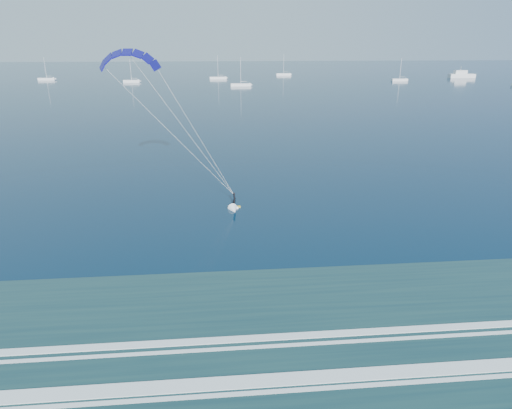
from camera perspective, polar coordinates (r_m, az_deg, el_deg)
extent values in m
cube|color=#1E423F|center=(30.63, 8.53, -17.46)|extent=(600.00, 22.00, 0.03)
cube|color=white|center=(28.74, 9.76, -20.39)|extent=(600.00, 1.10, 0.07)
cube|color=white|center=(31.79, 7.88, -15.82)|extent=(600.00, 0.70, 0.07)
cube|color=yellow|center=(53.79, -2.71, -0.27)|extent=(1.40, 0.45, 0.08)
imported|color=black|center=(53.49, -2.73, 0.64)|extent=(0.47, 0.66, 1.72)
cone|color=white|center=(52.55, -2.81, -0.71)|extent=(1.31, 1.74, 1.10)
cube|color=silver|center=(275.46, 24.32, 14.45)|extent=(13.83, 3.69, 2.03)
cube|color=silver|center=(274.86, 24.19, 14.87)|extent=(6.46, 2.95, 1.84)
cylinder|color=silver|center=(274.76, 24.25, 15.27)|extent=(0.16, 0.16, 2.00)
cube|color=silver|center=(230.52, -15.29, 14.65)|extent=(7.54, 2.40, 1.20)
cylinder|color=silver|center=(230.17, -15.41, 15.94)|extent=(0.18, 0.18, 9.31)
cylinder|color=silver|center=(230.22, -15.02, 15.01)|extent=(2.60, 0.12, 0.12)
cube|color=silver|center=(243.72, -4.76, 15.49)|extent=(8.62, 2.40, 1.20)
cylinder|color=silver|center=(243.36, -4.80, 16.85)|extent=(0.18, 0.18, 10.43)
cylinder|color=silver|center=(243.64, -4.47, 15.82)|extent=(2.60, 0.12, 0.12)
cube|color=silver|center=(204.27, -1.92, 14.73)|extent=(8.75, 2.40, 1.20)
cylinder|color=silver|center=(203.83, -1.94, 16.43)|extent=(0.18, 0.18, 10.94)
cylinder|color=silver|center=(204.22, -1.57, 15.13)|extent=(2.60, 0.12, 0.12)
cube|color=silver|center=(270.03, 3.46, 15.93)|extent=(8.35, 2.40, 1.20)
cylinder|color=silver|center=(269.72, 3.48, 17.13)|extent=(0.18, 0.18, 10.20)
cylinder|color=silver|center=(270.13, 3.72, 16.22)|extent=(2.60, 0.12, 0.12)
cube|color=silver|center=(241.31, 17.50, 14.64)|extent=(7.73, 2.40, 1.20)
cylinder|color=silver|center=(240.98, 17.63, 15.90)|extent=(0.18, 0.18, 9.49)
cylinder|color=silver|center=(241.67, 17.80, 14.95)|extent=(2.60, 0.12, 0.12)
cube|color=silver|center=(257.94, -24.69, 14.06)|extent=(8.08, 2.40, 1.20)
cylinder|color=silver|center=(257.62, -24.87, 15.27)|extent=(0.18, 0.18, 9.79)
cylinder|color=silver|center=(257.47, -24.48, 14.40)|extent=(2.60, 0.12, 0.12)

